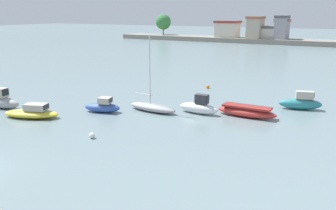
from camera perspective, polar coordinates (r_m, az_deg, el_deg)
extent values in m
ellipsoid|color=#9E9EA3|center=(37.79, -25.34, 0.37)|extent=(4.25, 1.71, 1.08)
cube|color=#BCB2A3|center=(37.61, -25.54, 1.83)|extent=(1.34, 0.98, 0.90)
cube|color=black|center=(37.12, -24.91, 1.89)|extent=(0.15, 0.79, 0.63)
ellipsoid|color=yellow|center=(33.38, -21.28, -1.31)|extent=(5.35, 3.52, 0.70)
cube|color=#BCB2A3|center=(32.98, -20.65, -0.30)|extent=(2.17, 1.72, 0.56)
cube|color=black|center=(32.52, -19.19, -0.27)|extent=(0.43, 0.98, 0.39)
ellipsoid|color=#3856A8|center=(33.37, -10.63, -0.40)|extent=(3.68, 2.26, 0.86)
cube|color=#BCB2A3|center=(33.07, -10.20, 0.75)|extent=(1.34, 1.26, 0.56)
cube|color=black|center=(32.85, -9.31, 0.79)|extent=(0.32, 0.88, 0.39)
ellipsoid|color=#9E9EA3|center=(33.03, -2.53, -0.41)|extent=(5.13, 1.80, 0.74)
cylinder|color=silver|center=(32.42, -2.97, 5.70)|extent=(0.10, 0.10, 6.34)
cylinder|color=#B7B7BC|center=(33.32, -3.97, 1.78)|extent=(2.03, 0.22, 0.08)
ellipsoid|color=white|center=(32.43, 4.98, -0.52)|extent=(3.87, 1.24, 0.99)
cube|color=#333338|center=(32.07, 5.50, 0.97)|extent=(1.18, 0.71, 0.84)
cube|color=black|center=(31.82, 6.44, 0.99)|extent=(0.10, 0.60, 0.58)
ellipsoid|color=#C63833|center=(32.13, 12.64, -1.14)|extent=(5.35, 1.52, 0.82)
cube|color=maroon|center=(32.00, 12.69, -0.28)|extent=(4.28, 1.27, 0.18)
ellipsoid|color=teal|center=(36.01, 20.67, 0.17)|extent=(4.14, 2.30, 1.05)
cube|color=#BCB2A3|center=(35.86, 21.30, 1.52)|extent=(1.73, 1.14, 0.73)
cube|color=black|center=(35.98, 22.56, 1.55)|extent=(0.26, 0.64, 0.51)
sphere|color=orange|center=(43.31, 6.48, 2.99)|extent=(0.43, 0.43, 0.43)
sphere|color=white|center=(26.70, -12.24, -4.86)|extent=(0.42, 0.42, 0.42)
cube|color=gray|center=(109.42, 18.77, 9.73)|extent=(110.12, 9.79, 1.37)
cube|color=beige|center=(113.62, 9.62, 11.90)|extent=(6.75, 5.04, 4.32)
cube|color=brown|center=(113.53, 9.67, 13.17)|extent=(7.43, 5.55, 0.70)
cube|color=#B2A38E|center=(110.09, 13.96, 11.95)|extent=(3.92, 5.99, 5.71)
cube|color=#995B42|center=(109.99, 14.07, 13.62)|extent=(4.31, 6.59, 0.70)
cube|color=beige|center=(109.83, 16.53, 11.05)|extent=(6.11, 3.20, 2.93)
cube|color=#565156|center=(109.74, 16.60, 11.99)|extent=(6.73, 3.52, 0.70)
cube|color=#99939E|center=(110.36, 17.99, 11.47)|extent=(3.63, 4.75, 4.92)
cube|color=#995B42|center=(110.26, 18.10, 12.93)|extent=(3.99, 5.23, 0.70)
cube|color=#99939E|center=(108.92, 17.95, 11.72)|extent=(3.27, 4.86, 5.98)
cube|color=#565156|center=(108.82, 18.09, 13.47)|extent=(3.60, 5.34, 0.70)
cylinder|color=brown|center=(124.78, -0.77, 11.87)|extent=(0.36, 0.36, 2.19)
sphere|color=#387A3D|center=(124.65, -0.77, 13.34)|extent=(5.26, 5.26, 5.26)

